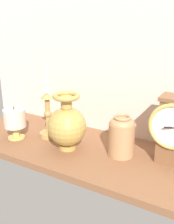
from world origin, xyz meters
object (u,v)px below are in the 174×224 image
brass_vase_jar (122,135)px  candlestick_tall_left (48,111)px  mantel_clock (174,130)px  pillar_candle_front (15,120)px  brass_vase_bulbous (67,125)px

brass_vase_jar → candlestick_tall_left: bearing=-178.5°
mantel_clock → candlestick_tall_left: size_ratio=0.69×
candlestick_tall_left → brass_vase_jar: bearing=1.5°
mantel_clock → brass_vase_jar: (-16.23, -3.19, -4.36)cm
mantel_clock → brass_vase_jar: 17.10cm
candlestick_tall_left → pillar_candle_front: size_ratio=2.47×
mantel_clock → brass_vase_jar: bearing=-168.9°
mantel_clock → brass_vase_jar: size_ratio=1.57×
pillar_candle_front → brass_vase_bulbous: bearing=7.1°
brass_vase_jar → pillar_candle_front: size_ratio=1.09×
candlestick_tall_left → pillar_candle_front: candlestick_tall_left is taller
candlestick_tall_left → brass_vase_bulbous: size_ratio=1.57×
brass_vase_bulbous → pillar_candle_front: 22.44cm
mantel_clock → candlestick_tall_left: bearing=-175.1°
candlestick_tall_left → brass_vase_jar: candlestick_tall_left is taller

